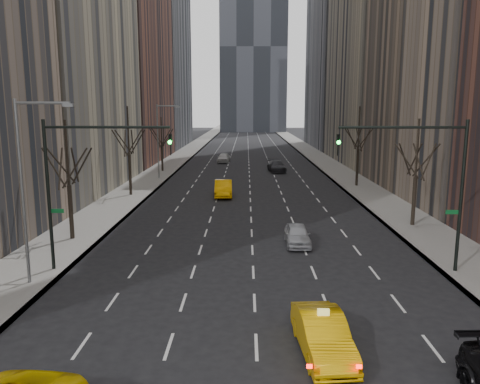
{
  "coord_description": "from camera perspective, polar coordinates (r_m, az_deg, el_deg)",
  "views": [
    {
      "loc": [
        -0.38,
        -12.02,
        8.72
      ],
      "look_at": [
        -0.79,
        16.95,
        3.5
      ],
      "focal_mm": 35.0,
      "sensor_mm": 36.0,
      "label": 1
    }
  ],
  "objects": [
    {
      "name": "sidewalk_left",
      "position": [
        83.32,
        -7.42,
        4.17
      ],
      "size": [
        4.5,
        320.0,
        0.15
      ],
      "primitive_type": "cube",
      "color": "slate",
      "rests_on": "ground"
    },
    {
      "name": "bld_left_far",
      "position": [
        81.91,
        -15.01,
        19.21
      ],
      "size": [
        14.0,
        28.0,
        44.0
      ],
      "primitive_type": "cube",
      "color": "brown",
      "rests_on": "ground"
    },
    {
      "name": "traffic_mast_left",
      "position": [
        25.75,
        -19.03,
        2.44
      ],
      "size": [
        6.69,
        0.39,
        8.0
      ],
      "color": "black",
      "rests_on": "ground"
    },
    {
      "name": "taxi_sedan",
      "position": [
        17.72,
        10.04,
        -16.72
      ],
      "size": [
        1.93,
        4.6,
        1.48
      ],
      "primitive_type": "imported",
      "rotation": [
        0.0,
        0.0,
        0.08
      ],
      "color": "#D99D04",
      "rests_on": "ground"
    },
    {
      "name": "tree_lw_c",
      "position": [
        47.69,
        -13.34,
        4.3
      ],
      "size": [
        3.36,
        3.5,
        8.74
      ],
      "color": "black",
      "rests_on": "ground"
    },
    {
      "name": "streetlight_near",
      "position": [
        24.57,
        -24.41,
        2.05
      ],
      "size": [
        2.83,
        0.22,
        9.0
      ],
      "color": "slate",
      "rests_on": "ground"
    },
    {
      "name": "tree_rw_c",
      "position": [
        53.68,
        14.18,
        4.9
      ],
      "size": [
        3.36,
        3.5,
        8.74
      ],
      "color": "black",
      "rests_on": "ground"
    },
    {
      "name": "streetlight_far",
      "position": [
        58.05,
        -9.65,
        7.01
      ],
      "size": [
        2.83,
        0.22,
        9.0
      ],
      "color": "slate",
      "rests_on": "ground"
    },
    {
      "name": "bld_left_deep",
      "position": [
        112.1,
        -10.8,
        20.98
      ],
      "size": [
        14.0,
        30.0,
        60.0
      ],
      "primitive_type": "cube",
      "color": "slate",
      "rests_on": "ground"
    },
    {
      "name": "far_suv_grey",
      "position": [
        65.14,
        4.48,
        3.17
      ],
      "size": [
        2.6,
        5.43,
        1.53
      ],
      "primitive_type": "imported",
      "rotation": [
        0.0,
        0.0,
        0.09
      ],
      "color": "#29292D",
      "rests_on": "ground"
    },
    {
      "name": "traffic_mast_right",
      "position": [
        26.02,
        22.2,
        2.32
      ],
      "size": [
        6.69,
        0.39,
        8.0
      ],
      "color": "black",
      "rests_on": "ground"
    },
    {
      "name": "far_car_white",
      "position": [
        76.06,
        -2.0,
        4.2
      ],
      "size": [
        2.14,
        4.58,
        1.51
      ],
      "primitive_type": "imported",
      "rotation": [
        0.0,
        0.0,
        -0.08
      ],
      "color": "silver",
      "rests_on": "ground"
    },
    {
      "name": "tree_lw_d",
      "position": [
        65.27,
        -9.5,
        5.54
      ],
      "size": [
        3.36,
        3.5,
        7.36
      ],
      "color": "black",
      "rests_on": "ground"
    },
    {
      "name": "far_taxi",
      "position": [
        46.67,
        -2.04,
        0.44
      ],
      "size": [
        1.91,
        4.94,
        1.6
      ],
      "primitive_type": "imported",
      "rotation": [
        0.0,
        0.0,
        0.04
      ],
      "color": "#FFAA05",
      "rests_on": "ground"
    },
    {
      "name": "bld_right_far",
      "position": [
        80.76,
        17.76,
        21.38
      ],
      "size": [
        14.0,
        28.0,
        50.0
      ],
      "primitive_type": "cube",
      "color": "tan",
      "rests_on": "ground"
    },
    {
      "name": "tree_lw_b",
      "position": [
        32.57,
        -20.11,
        0.75
      ],
      "size": [
        3.36,
        3.5,
        7.82
      ],
      "color": "black",
      "rests_on": "ground"
    },
    {
      "name": "silver_sedan_ahead",
      "position": [
        30.51,
        7.01,
        -5.18
      ],
      "size": [
        1.58,
        3.88,
        1.32
      ],
      "primitive_type": "imported",
      "rotation": [
        0.0,
        0.0,
        -0.01
      ],
      "color": "#9A9CA2",
      "rests_on": "ground"
    },
    {
      "name": "tree_rw_b",
      "position": [
        36.55,
        20.6,
        1.69
      ],
      "size": [
        3.36,
        3.5,
        7.82
      ],
      "color": "black",
      "rests_on": "ground"
    },
    {
      "name": "bld_right_deep",
      "position": [
        111.1,
        12.98,
        20.48
      ],
      "size": [
        14.0,
        30.0,
        58.0
      ],
      "primitive_type": "cube",
      "color": "slate",
      "rests_on": "ground"
    },
    {
      "name": "sidewalk_right",
      "position": [
        83.43,
        9.53,
        4.13
      ],
      "size": [
        4.5,
        320.0,
        0.15
      ],
      "primitive_type": "cube",
      "color": "slate",
      "rests_on": "ground"
    }
  ]
}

